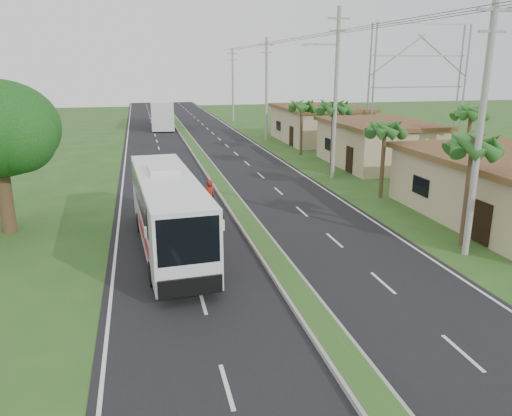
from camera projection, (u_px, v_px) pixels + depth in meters
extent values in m
plane|color=#28511D|center=(296.00, 292.00, 18.51)|extent=(180.00, 180.00, 0.00)
cube|color=black|center=(215.00, 178.00, 37.22)|extent=(14.00, 160.00, 0.02)
cube|color=gray|center=(215.00, 177.00, 37.20)|extent=(1.20, 160.00, 0.17)
cube|color=#28511D|center=(215.00, 176.00, 37.18)|extent=(0.95, 160.00, 0.02)
cube|color=silver|center=(123.00, 183.00, 35.76)|extent=(0.12, 160.00, 0.01)
cube|color=silver|center=(301.00, 174.00, 38.69)|extent=(0.12, 160.00, 0.01)
cube|color=tan|center=(512.00, 191.00, 26.74)|extent=(8.00, 12.00, 3.20)
cube|color=tan|center=(377.00, 145.00, 41.70)|extent=(7.00, 10.00, 3.35)
cube|color=#56301E|center=(378.00, 123.00, 41.19)|extent=(7.60, 10.60, 0.32)
cube|color=tan|center=(319.00, 125.00, 54.78)|extent=(8.00, 11.00, 3.50)
cube|color=#56301E|center=(320.00, 108.00, 54.25)|extent=(8.60, 11.60, 0.32)
cylinder|color=#473321|center=(467.00, 194.00, 22.59)|extent=(0.26, 0.26, 5.00)
cylinder|color=#473321|center=(383.00, 162.00, 31.16)|extent=(0.26, 0.26, 4.60)
cylinder|color=#473321|center=(332.00, 140.00, 37.47)|extent=(0.26, 0.26, 5.40)
cylinder|color=#473321|center=(301.00, 129.00, 46.08)|extent=(0.26, 0.26, 4.80)
cylinder|color=#473321|center=(467.00, 145.00, 35.65)|extent=(0.26, 0.26, 5.20)
cylinder|color=#473321|center=(5.00, 193.00, 24.69)|extent=(0.70, 0.70, 4.00)
sphere|color=#103B0F|center=(19.00, 137.00, 23.22)|extent=(3.40, 3.40, 3.40)
cylinder|color=gray|center=(480.00, 131.00, 20.72)|extent=(0.28, 0.28, 11.00)
cube|color=gray|center=(495.00, 10.00, 19.42)|extent=(1.60, 0.12, 0.12)
cube|color=gray|center=(492.00, 31.00, 19.64)|extent=(1.20, 0.10, 0.10)
cylinder|color=gray|center=(336.00, 96.00, 35.56)|extent=(0.28, 0.28, 12.00)
cube|color=gray|center=(339.00, 18.00, 34.12)|extent=(1.60, 0.12, 0.12)
cube|color=gray|center=(338.00, 31.00, 34.34)|extent=(1.20, 0.10, 0.10)
cube|color=gray|center=(322.00, 44.00, 34.33)|extent=(2.40, 0.10, 0.10)
cylinder|color=gray|center=(266.00, 90.00, 54.41)|extent=(0.28, 0.28, 11.00)
cube|color=gray|center=(267.00, 45.00, 53.11)|extent=(1.60, 0.12, 0.12)
cube|color=gray|center=(267.00, 53.00, 53.33)|extent=(1.20, 0.10, 0.10)
cylinder|color=gray|center=(233.00, 85.00, 73.20)|extent=(0.28, 0.28, 10.50)
cube|color=gray|center=(232.00, 54.00, 71.97)|extent=(1.60, 0.12, 0.12)
cube|color=gray|center=(232.00, 59.00, 72.19)|extent=(1.20, 0.10, 0.10)
cylinder|color=gray|center=(373.00, 88.00, 48.18)|extent=(0.18, 0.18, 12.00)
cylinder|color=gray|center=(464.00, 87.00, 50.36)|extent=(0.18, 0.18, 12.00)
cylinder|color=gray|center=(369.00, 87.00, 49.11)|extent=(0.18, 0.18, 12.00)
cylinder|color=gray|center=(458.00, 86.00, 51.30)|extent=(0.18, 0.18, 12.00)
cube|color=gray|center=(417.00, 87.00, 49.74)|extent=(10.00, 0.14, 0.14)
cube|color=gray|center=(420.00, 56.00, 48.91)|extent=(10.00, 0.14, 0.14)
cube|color=gray|center=(423.00, 23.00, 48.08)|extent=(10.00, 0.14, 0.14)
cube|color=white|center=(168.00, 210.00, 22.17)|extent=(3.10, 11.58, 3.01)
cube|color=black|center=(166.00, 192.00, 22.52)|extent=(3.00, 9.30, 1.20)
cube|color=black|center=(188.00, 241.00, 16.83)|extent=(2.15, 0.27, 1.68)
cube|color=#B60F2C|center=(172.00, 230.00, 21.29)|extent=(2.74, 5.10, 0.52)
cube|color=yellow|center=(168.00, 226.00, 22.67)|extent=(2.61, 3.01, 0.24)
cube|color=white|center=(163.00, 169.00, 22.78)|extent=(1.48, 2.37, 0.27)
cylinder|color=black|center=(153.00, 274.00, 18.93)|extent=(0.37, 1.01, 0.99)
cylinder|color=black|center=(209.00, 267.00, 19.53)|extent=(0.37, 1.01, 0.99)
cylinder|color=black|center=(140.00, 222.00, 25.08)|extent=(0.37, 1.01, 0.99)
cylinder|color=black|center=(183.00, 219.00, 25.68)|extent=(0.37, 1.01, 0.99)
cube|color=silver|center=(163.00, 113.00, 67.28)|extent=(3.43, 12.80, 3.53)
cube|color=black|center=(162.00, 104.00, 67.51)|extent=(3.30, 9.50, 1.20)
cube|color=#DE5D16|center=(163.00, 118.00, 66.42)|extent=(3.12, 6.20, 0.39)
cylinder|color=black|center=(154.00, 128.00, 62.51)|extent=(0.39, 1.07, 1.06)
cylinder|color=black|center=(173.00, 127.00, 62.92)|extent=(0.39, 1.07, 1.06)
cylinder|color=black|center=(155.00, 120.00, 71.89)|extent=(0.39, 1.07, 1.06)
cylinder|color=black|center=(172.00, 119.00, 72.30)|extent=(0.39, 1.07, 1.06)
imported|color=black|center=(210.00, 216.00, 26.11)|extent=(1.78, 1.10, 1.04)
imported|color=maroon|center=(209.00, 198.00, 25.84)|extent=(0.82, 0.68, 1.91)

